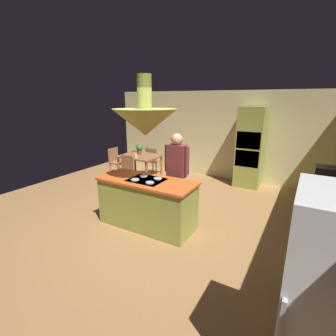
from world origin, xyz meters
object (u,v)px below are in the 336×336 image
(chair_by_back_wall, at_px, (153,159))
(canister_sugar, at_px, (332,196))
(dining_table, at_px, (140,159))
(potted_plant_on_table, at_px, (139,149))
(microwave_on_counter, at_px, (330,175))
(chair_facing_island, at_px, (125,169))
(canister_flour, at_px, (333,203))
(chair_at_corner, at_px, (116,160))
(kitchen_island, at_px, (147,203))
(person_at_island, at_px, (177,170))
(cup_on_table, at_px, (136,155))
(oven_tower, at_px, (250,147))

(chair_by_back_wall, bearing_deg, canister_sugar, 152.84)
(dining_table, height_order, chair_by_back_wall, chair_by_back_wall)
(potted_plant_on_table, xyz_separation_m, microwave_on_counter, (4.61, -0.72, 0.12))
(dining_table, bearing_deg, chair_by_back_wall, 90.00)
(dining_table, height_order, chair_facing_island, chair_facing_island)
(potted_plant_on_table, distance_m, canister_flour, 4.99)
(potted_plant_on_table, bearing_deg, chair_at_corner, -175.02)
(kitchen_island, xyz_separation_m, chair_facing_island, (-1.70, 1.43, 0.04))
(person_at_island, xyz_separation_m, canister_sugar, (2.57, -0.22, 0.05))
(chair_at_corner, distance_m, cup_on_table, 1.02)
(oven_tower, relative_size, chair_facing_island, 2.46)
(potted_plant_on_table, xyz_separation_m, canister_flour, (4.61, -1.92, 0.06))
(person_at_island, bearing_deg, canister_flour, -8.76)
(oven_tower, height_order, potted_plant_on_table, oven_tower)
(oven_tower, xyz_separation_m, chair_by_back_wall, (-2.80, -0.48, -0.57))
(kitchen_island, xyz_separation_m, person_at_island, (0.27, 0.65, 0.51))
(canister_flour, bearing_deg, oven_tower, 120.24)
(chair_facing_island, xyz_separation_m, potted_plant_on_table, (-0.07, 0.74, 0.42))
(oven_tower, distance_m, chair_at_corner, 3.93)
(person_at_island, bearing_deg, microwave_on_counter, 17.17)
(cup_on_table, bearing_deg, dining_table, 96.83)
(kitchen_island, distance_m, microwave_on_counter, 3.24)
(kitchen_island, distance_m, chair_facing_island, 2.22)
(oven_tower, bearing_deg, dining_table, -157.79)
(chair_facing_island, xyz_separation_m, microwave_on_counter, (4.54, 0.02, 0.55))
(canister_flour, bearing_deg, chair_facing_island, 165.50)
(canister_sugar, bearing_deg, potted_plant_on_table, 159.36)
(oven_tower, height_order, cup_on_table, oven_tower)
(kitchen_island, relative_size, chair_at_corner, 2.10)
(canister_flour, bearing_deg, chair_by_back_wall, 151.07)
(chair_facing_island, relative_size, canister_flour, 5.82)
(chair_by_back_wall, xyz_separation_m, cup_on_table, (0.03, -0.89, 0.30))
(person_at_island, bearing_deg, oven_tower, 72.13)
(dining_table, xyz_separation_m, potted_plant_on_table, (-0.07, 0.07, 0.27))
(dining_table, height_order, canister_flour, canister_flour)
(cup_on_table, height_order, canister_sugar, canister_sugar)
(chair_by_back_wall, xyz_separation_m, chair_at_corner, (-0.92, -0.67, 0.00))
(canister_flour, bearing_deg, canister_sugar, 90.00)
(oven_tower, xyz_separation_m, person_at_island, (-0.83, -2.59, -0.10))
(kitchen_island, xyz_separation_m, chair_by_back_wall, (-1.70, 2.77, 0.04))
(kitchen_island, xyz_separation_m, cup_on_table, (-1.67, 1.88, 0.35))
(potted_plant_on_table, xyz_separation_m, canister_sugar, (4.61, -1.74, 0.09))
(oven_tower, relative_size, canister_sugar, 10.07)
(chair_at_corner, bearing_deg, microwave_on_counter, -96.79)
(chair_by_back_wall, bearing_deg, person_at_island, 132.93)
(oven_tower, relative_size, person_at_island, 1.27)
(canister_flour, relative_size, canister_sugar, 0.70)
(person_at_island, relative_size, canister_sugar, 7.95)
(person_at_island, height_order, chair_by_back_wall, person_at_island)
(chair_by_back_wall, xyz_separation_m, microwave_on_counter, (4.54, -1.32, 0.55))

